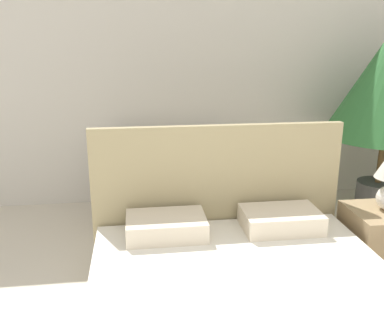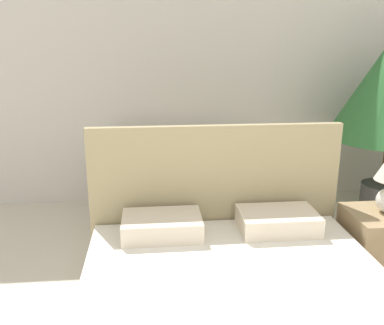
{
  "view_description": "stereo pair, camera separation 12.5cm",
  "coord_description": "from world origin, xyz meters",
  "views": [
    {
      "loc": [
        -0.49,
        -0.87,
        1.8
      ],
      "look_at": [
        -0.01,
        2.67,
        0.75
      ],
      "focal_mm": 40.0,
      "sensor_mm": 36.0,
      "label": 1
    },
    {
      "loc": [
        -0.37,
        -0.88,
        1.8
      ],
      "look_at": [
        -0.01,
        2.67,
        0.75
      ],
      "focal_mm": 40.0,
      "sensor_mm": 36.0,
      "label": 2
    }
  ],
  "objects": [
    {
      "name": "wall_back",
      "position": [
        0.0,
        3.8,
        1.45
      ],
      "size": [
        10.0,
        0.06,
        2.9
      ],
      "color": "silver",
      "rests_on": "ground_plane"
    },
    {
      "name": "bed",
      "position": [
        0.11,
        1.23,
        0.26
      ],
      "size": [
        1.88,
        1.99,
        1.19
      ],
      "color": "#8C7A5B",
      "rests_on": "ground_plane"
    },
    {
      "name": "armchair_near_window_left",
      "position": [
        -0.56,
        3.21,
        0.28
      ],
      "size": [
        0.58,
        0.6,
        0.85
      ],
      "rotation": [
        0.0,
        0.0,
        -0.03
      ],
      "color": "beige",
      "rests_on": "ground_plane"
    },
    {
      "name": "armchair_near_window_right",
      "position": [
        0.28,
        3.21,
        0.28
      ],
      "size": [
        0.57,
        0.58,
        0.85
      ],
      "rotation": [
        0.0,
        0.0,
        -0.01
      ],
      "color": "beige",
      "rests_on": "ground_plane"
    },
    {
      "name": "nightstand",
      "position": [
        1.34,
        1.87,
        0.28
      ],
      "size": [
        0.53,
        0.48,
        0.56
      ],
      "color": "#937A56",
      "rests_on": "ground_plane"
    }
  ]
}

